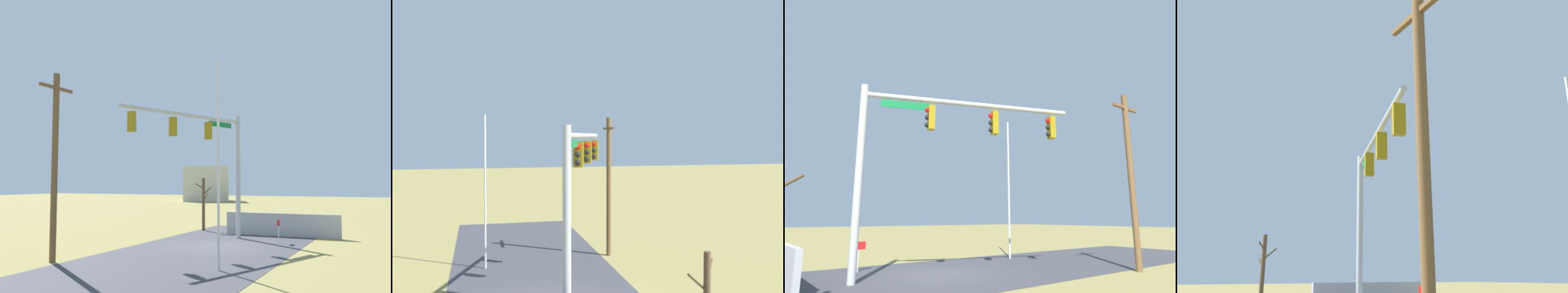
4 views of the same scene
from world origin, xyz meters
The scene contains 3 objects.
signal_mast centered at (1.06, 1.01, 5.10)m, with size 8.01×3.17×7.05m.
utility_pole centered at (-6.97, 4.45, 4.02)m, with size 1.90×0.26×7.71m.
bare_tree centered at (6.34, 3.54, 1.80)m, with size 1.27×1.02×3.48m.
Camera 4 is at (-13.09, 9.21, 1.64)m, focal length 38.03 mm.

